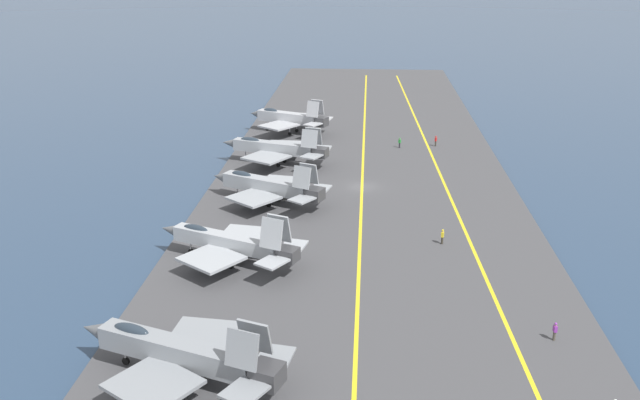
{
  "coord_description": "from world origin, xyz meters",
  "views": [
    {
      "loc": [
        -87.19,
        -0.43,
        30.32
      ],
      "look_at": [
        -12.49,
        4.85,
        2.9
      ],
      "focal_mm": 38.0,
      "sensor_mm": 36.0,
      "label": 1
    }
  ],
  "objects_px": {
    "parked_jet_second": "(230,242)",
    "parked_jet_fifth": "(289,118)",
    "crew_red_vest": "(436,141)",
    "crew_purple_vest": "(555,331)",
    "parked_jet_nearest": "(180,352)",
    "parked_jet_fourth": "(276,148)",
    "parked_jet_third": "(268,186)",
    "crew_yellow_vest": "(442,236)",
    "crew_green_vest": "(400,142)"
  },
  "relations": [
    {
      "from": "parked_jet_third",
      "to": "crew_green_vest",
      "type": "height_order",
      "value": "parked_jet_third"
    },
    {
      "from": "parked_jet_fourth",
      "to": "crew_red_vest",
      "type": "xyz_separation_m",
      "value": [
        11.89,
        -24.82,
        -1.58
      ]
    },
    {
      "from": "parked_jet_fifth",
      "to": "parked_jet_nearest",
      "type": "bearing_deg",
      "value": -179.76
    },
    {
      "from": "parked_jet_third",
      "to": "parked_jet_fifth",
      "type": "bearing_deg",
      "value": 2.18
    },
    {
      "from": "parked_jet_fifth",
      "to": "parked_jet_third",
      "type": "bearing_deg",
      "value": -177.82
    },
    {
      "from": "parked_jet_second",
      "to": "parked_jet_fourth",
      "type": "relative_size",
      "value": 0.95
    },
    {
      "from": "parked_jet_third",
      "to": "parked_jet_second",
      "type": "bearing_deg",
      "value": 175.85
    },
    {
      "from": "parked_jet_fourth",
      "to": "crew_yellow_vest",
      "type": "bearing_deg",
      "value": -142.03
    },
    {
      "from": "parked_jet_second",
      "to": "parked_jet_fifth",
      "type": "height_order",
      "value": "parked_jet_fifth"
    },
    {
      "from": "parked_jet_nearest",
      "to": "parked_jet_fourth",
      "type": "relative_size",
      "value": 1.01
    },
    {
      "from": "parked_jet_fifth",
      "to": "crew_green_vest",
      "type": "distance_m",
      "value": 20.77
    },
    {
      "from": "crew_red_vest",
      "to": "parked_jet_third",
      "type": "bearing_deg",
      "value": 140.42
    },
    {
      "from": "parked_jet_fifth",
      "to": "crew_red_vest",
      "type": "height_order",
      "value": "parked_jet_fifth"
    },
    {
      "from": "parked_jet_second",
      "to": "parked_jet_fifth",
      "type": "bearing_deg",
      "value": 0.05
    },
    {
      "from": "crew_green_vest",
      "to": "crew_yellow_vest",
      "type": "height_order",
      "value": "crew_yellow_vest"
    },
    {
      "from": "parked_jet_nearest",
      "to": "parked_jet_fourth",
      "type": "bearing_deg",
      "value": 0.16
    },
    {
      "from": "parked_jet_third",
      "to": "crew_green_vest",
      "type": "xyz_separation_m",
      "value": [
        27.17,
        -17.67,
        -1.38
      ]
    },
    {
      "from": "parked_jet_fifth",
      "to": "crew_red_vest",
      "type": "relative_size",
      "value": 8.83
    },
    {
      "from": "parked_jet_nearest",
      "to": "crew_purple_vest",
      "type": "height_order",
      "value": "parked_jet_nearest"
    },
    {
      "from": "parked_jet_fourth",
      "to": "crew_green_vest",
      "type": "xyz_separation_m",
      "value": [
        10.47,
        -18.87,
        -1.61
      ]
    },
    {
      "from": "parked_jet_fourth",
      "to": "crew_green_vest",
      "type": "distance_m",
      "value": 21.64
    },
    {
      "from": "parked_jet_fifth",
      "to": "crew_red_vest",
      "type": "distance_m",
      "value": 25.92
    },
    {
      "from": "parked_jet_third",
      "to": "crew_purple_vest",
      "type": "xyz_separation_m",
      "value": [
        -30.55,
        -28.02,
        -1.41
      ]
    },
    {
      "from": "parked_jet_second",
      "to": "crew_red_vest",
      "type": "distance_m",
      "value": 52.76
    },
    {
      "from": "parked_jet_nearest",
      "to": "crew_green_vest",
      "type": "relative_size",
      "value": 10.24
    },
    {
      "from": "parked_jet_third",
      "to": "crew_yellow_vest",
      "type": "distance_m",
      "value": 23.77
    },
    {
      "from": "parked_jet_fourth",
      "to": "parked_jet_second",
      "type": "bearing_deg",
      "value": 179.82
    },
    {
      "from": "crew_green_vest",
      "to": "crew_red_vest",
      "type": "xyz_separation_m",
      "value": [
        1.41,
        -5.95,
        0.03
      ]
    },
    {
      "from": "crew_purple_vest",
      "to": "crew_yellow_vest",
      "type": "bearing_deg",
      "value": 20.77
    },
    {
      "from": "crew_red_vest",
      "to": "parked_jet_second",
      "type": "bearing_deg",
      "value": 151.8
    },
    {
      "from": "parked_jet_fifth",
      "to": "parked_jet_fourth",
      "type": "bearing_deg",
      "value": -179.54
    },
    {
      "from": "crew_green_vest",
      "to": "crew_red_vest",
      "type": "distance_m",
      "value": 6.12
    },
    {
      "from": "parked_jet_fifth",
      "to": "crew_yellow_vest",
      "type": "distance_m",
      "value": 51.77
    },
    {
      "from": "parked_jet_third",
      "to": "parked_jet_fourth",
      "type": "relative_size",
      "value": 0.94
    },
    {
      "from": "parked_jet_fifth",
      "to": "crew_purple_vest",
      "type": "xyz_separation_m",
      "value": [
        -65.86,
        -29.36,
        -1.85
      ]
    },
    {
      "from": "crew_red_vest",
      "to": "parked_jet_nearest",
      "type": "bearing_deg",
      "value": 159.7
    },
    {
      "from": "parked_jet_fifth",
      "to": "crew_yellow_vest",
      "type": "relative_size",
      "value": 8.95
    },
    {
      "from": "crew_green_vest",
      "to": "crew_purple_vest",
      "type": "xyz_separation_m",
      "value": [
        -57.71,
        -10.34,
        -0.03
      ]
    },
    {
      "from": "parked_jet_nearest",
      "to": "crew_purple_vest",
      "type": "xyz_separation_m",
      "value": [
        7.56,
        -29.05,
        -1.49
      ]
    },
    {
      "from": "crew_green_vest",
      "to": "parked_jet_fifth",
      "type": "bearing_deg",
      "value": 66.82
    },
    {
      "from": "parked_jet_second",
      "to": "parked_jet_fourth",
      "type": "xyz_separation_m",
      "value": [
        34.59,
        -0.11,
        0.2
      ]
    },
    {
      "from": "parked_jet_nearest",
      "to": "parked_jet_third",
      "type": "xyz_separation_m",
      "value": [
        38.11,
        -1.04,
        -0.08
      ]
    },
    {
      "from": "crew_yellow_vest",
      "to": "crew_red_vest",
      "type": "distance_m",
      "value": 40.14
    },
    {
      "from": "parked_jet_fourth",
      "to": "crew_red_vest",
      "type": "height_order",
      "value": "parked_jet_fourth"
    },
    {
      "from": "parked_jet_nearest",
      "to": "parked_jet_second",
      "type": "relative_size",
      "value": 1.06
    },
    {
      "from": "crew_red_vest",
      "to": "crew_purple_vest",
      "type": "bearing_deg",
      "value": -175.75
    },
    {
      "from": "parked_jet_second",
      "to": "crew_red_vest",
      "type": "bearing_deg",
      "value": -28.2
    },
    {
      "from": "crew_purple_vest",
      "to": "crew_yellow_vest",
      "type": "distance_m",
      "value": 20.41
    },
    {
      "from": "crew_green_vest",
      "to": "parked_jet_second",
      "type": "bearing_deg",
      "value": 157.17
    },
    {
      "from": "parked_jet_second",
      "to": "crew_yellow_vest",
      "type": "bearing_deg",
      "value": -73.75
    }
  ]
}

